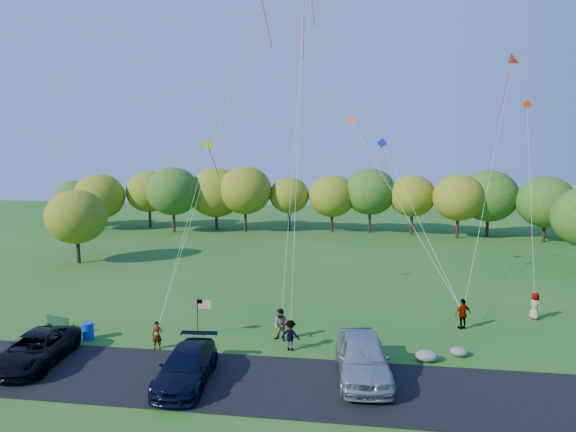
% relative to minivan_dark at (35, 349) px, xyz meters
% --- Properties ---
extents(ground, '(140.00, 140.00, 0.00)m').
position_rel_minivan_dark_xyz_m(ground, '(11.61, 3.63, -0.83)').
color(ground, '#275819').
rests_on(ground, ground).
extents(asphalt_lane, '(44.00, 6.00, 0.06)m').
position_rel_minivan_dark_xyz_m(asphalt_lane, '(11.61, -0.37, -0.80)').
color(asphalt_lane, black).
rests_on(asphalt_lane, ground).
extents(treeline, '(76.88, 27.95, 8.24)m').
position_rel_minivan_dark_xyz_m(treeline, '(10.65, 39.81, 3.93)').
color(treeline, '#382814').
rests_on(treeline, ground).
extents(minivan_dark, '(3.15, 5.79, 1.54)m').
position_rel_minivan_dark_xyz_m(minivan_dark, '(0.00, 0.00, 0.00)').
color(minivan_dark, black).
rests_on(minivan_dark, asphalt_lane).
extents(minivan_navy, '(2.59, 5.52, 1.56)m').
position_rel_minivan_dark_xyz_m(minivan_navy, '(8.15, -0.89, 0.01)').
color(minivan_navy, black).
rests_on(minivan_navy, asphalt_lane).
extents(minivan_silver, '(2.99, 6.13, 2.02)m').
position_rel_minivan_dark_xyz_m(minivan_silver, '(16.15, 0.83, 0.24)').
color(minivan_silver, '#B1B8BC').
rests_on(minivan_silver, asphalt_lane).
extents(flyer_a, '(0.62, 0.47, 1.53)m').
position_rel_minivan_dark_xyz_m(flyer_a, '(5.20, 2.83, -0.06)').
color(flyer_a, '#4C4C59').
rests_on(flyer_a, ground).
extents(flyer_b, '(1.08, 0.96, 1.83)m').
position_rel_minivan_dark_xyz_m(flyer_b, '(11.61, 5.02, 0.08)').
color(flyer_b, '#4C4C59').
rests_on(flyer_b, ground).
extents(flyer_c, '(1.15, 0.78, 1.66)m').
position_rel_minivan_dark_xyz_m(flyer_c, '(12.33, 3.75, -0.00)').
color(flyer_c, '#4C4C59').
rests_on(flyer_c, ground).
extents(flyer_d, '(1.16, 0.88, 1.84)m').
position_rel_minivan_dark_xyz_m(flyer_d, '(22.09, 8.49, 0.09)').
color(flyer_d, '#4C4C59').
rests_on(flyer_d, ground).
extents(flyer_e, '(0.92, 1.00, 1.72)m').
position_rel_minivan_dark_xyz_m(flyer_e, '(26.93, 10.98, 0.03)').
color(flyer_e, '#4C4C59').
rests_on(flyer_e, ground).
extents(park_bench, '(1.74, 0.84, 0.99)m').
position_rel_minivan_dark_xyz_m(park_bench, '(-1.57, 4.41, -0.30)').
color(park_bench, '#14381F').
rests_on(park_bench, ground).
extents(trash_barrel, '(0.64, 0.64, 0.96)m').
position_rel_minivan_dark_xyz_m(trash_barrel, '(0.75, 3.62, -0.35)').
color(trash_barrel, '#0C3ABA').
rests_on(trash_barrel, ground).
extents(flag_assembly, '(0.82, 0.53, 2.22)m').
position_rel_minivan_dark_xyz_m(flag_assembly, '(6.98, 5.03, 0.81)').
color(flag_assembly, black).
rests_on(flag_assembly, ground).
extents(boulder_near, '(1.14, 0.89, 0.57)m').
position_rel_minivan_dark_xyz_m(boulder_near, '(19.39, 3.32, -0.55)').
color(boulder_near, gray).
rests_on(boulder_near, ground).
extents(boulder_far, '(0.91, 0.76, 0.47)m').
position_rel_minivan_dark_xyz_m(boulder_far, '(21.14, 4.24, -0.59)').
color(boulder_far, gray).
rests_on(boulder_far, ground).
extents(kites_aloft, '(21.61, 12.88, 15.80)m').
position_rel_minivan_dark_xyz_m(kites_aloft, '(14.63, 15.81, 18.79)').
color(kites_aloft, red).
rests_on(kites_aloft, ground).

